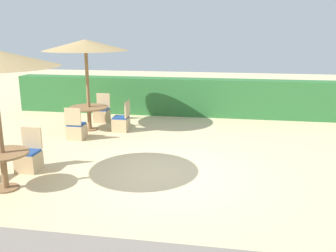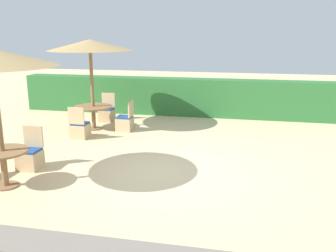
{
  "view_description": "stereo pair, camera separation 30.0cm",
  "coord_description": "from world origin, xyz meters",
  "px_view_note": "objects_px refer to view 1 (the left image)",
  "views": [
    {
      "loc": [
        1.37,
        -7.39,
        2.99
      ],
      "look_at": [
        0.0,
        0.6,
        0.9
      ],
      "focal_mm": 40.0,
      "sensor_mm": 36.0,
      "label": 1
    },
    {
      "loc": [
        1.67,
        -7.33,
        2.99
      ],
      "look_at": [
        0.0,
        0.6,
        0.9
      ],
      "focal_mm": 40.0,
      "sensor_mm": 36.0,
      "label": 2
    }
  ],
  "objects_px": {
    "parasol_back_left": "(85,46)",
    "patio_chair_back_left_east": "(121,123)",
    "patio_chair_back_left_north": "(102,114)",
    "round_table_back_left": "(89,111)",
    "patio_chair_back_left_south": "(76,130)",
    "round_table_front_left": "(3,161)",
    "patio_chair_front_left_north": "(29,159)"
  },
  "relations": [
    {
      "from": "patio_chair_front_left_north",
      "to": "round_table_back_left",
      "type": "relative_size",
      "value": 0.79
    },
    {
      "from": "patio_chair_back_left_north",
      "to": "patio_chair_back_left_south",
      "type": "xyz_separation_m",
      "value": [
        -0.01,
        -2.09,
        0.0
      ]
    },
    {
      "from": "parasol_back_left",
      "to": "patio_chair_back_left_north",
      "type": "distance_m",
      "value": 2.51
    },
    {
      "from": "patio_chair_front_left_north",
      "to": "patio_chair_back_left_east",
      "type": "xyz_separation_m",
      "value": [
        1.03,
        3.52,
        0.0
      ]
    },
    {
      "from": "parasol_back_left",
      "to": "patio_chair_back_left_south",
      "type": "height_order",
      "value": "parasol_back_left"
    },
    {
      "from": "round_table_front_left",
      "to": "parasol_back_left",
      "type": "height_order",
      "value": "parasol_back_left"
    },
    {
      "from": "patio_chair_front_left_north",
      "to": "patio_chair_back_left_north",
      "type": "height_order",
      "value": "same"
    },
    {
      "from": "round_table_front_left",
      "to": "patio_chair_back_left_east",
      "type": "xyz_separation_m",
      "value": [
        0.97,
        4.51,
        -0.3
      ]
    },
    {
      "from": "parasol_back_left",
      "to": "patio_chair_back_left_east",
      "type": "distance_m",
      "value": 2.5
    },
    {
      "from": "patio_chair_back_left_north",
      "to": "round_table_back_left",
      "type": "bearing_deg",
      "value": 88.6
    },
    {
      "from": "patio_chair_back_left_north",
      "to": "patio_chair_back_left_east",
      "type": "bearing_deg",
      "value": 133.35
    },
    {
      "from": "parasol_back_left",
      "to": "patio_chair_back_left_north",
      "type": "bearing_deg",
      "value": 88.6
    },
    {
      "from": "patio_chair_back_left_south",
      "to": "patio_chair_back_left_north",
      "type": "bearing_deg",
      "value": 89.72
    },
    {
      "from": "patio_chair_front_left_north",
      "to": "parasol_back_left",
      "type": "relative_size",
      "value": 0.34
    },
    {
      "from": "round_table_front_left",
      "to": "patio_chair_back_left_south",
      "type": "relative_size",
      "value": 1.04
    },
    {
      "from": "parasol_back_left",
      "to": "round_table_back_left",
      "type": "distance_m",
      "value": 1.96
    },
    {
      "from": "patio_chair_front_left_north",
      "to": "patio_chair_back_left_south",
      "type": "relative_size",
      "value": 1.0
    },
    {
      "from": "patio_chair_back_left_south",
      "to": "patio_chair_back_left_east",
      "type": "height_order",
      "value": "same"
    },
    {
      "from": "parasol_back_left",
      "to": "patio_chair_back_left_south",
      "type": "bearing_deg",
      "value": -89.15
    },
    {
      "from": "round_table_back_left",
      "to": "patio_chair_back_left_south",
      "type": "distance_m",
      "value": 1.08
    },
    {
      "from": "round_table_front_left",
      "to": "patio_chair_back_left_north",
      "type": "height_order",
      "value": "patio_chair_back_left_north"
    },
    {
      "from": "parasol_back_left",
      "to": "patio_chair_back_left_east",
      "type": "relative_size",
      "value": 2.93
    },
    {
      "from": "parasol_back_left",
      "to": "patio_chair_back_left_north",
      "type": "relative_size",
      "value": 2.93
    },
    {
      "from": "patio_chair_back_left_south",
      "to": "patio_chair_back_left_east",
      "type": "relative_size",
      "value": 1.0
    },
    {
      "from": "patio_chair_front_left_north",
      "to": "round_table_back_left",
      "type": "xyz_separation_m",
      "value": [
        0.02,
        3.52,
        0.32
      ]
    },
    {
      "from": "round_table_front_left",
      "to": "patio_chair_back_left_south",
      "type": "bearing_deg",
      "value": 90.44
    },
    {
      "from": "round_table_front_left",
      "to": "patio_chair_back_left_north",
      "type": "distance_m",
      "value": 5.57
    },
    {
      "from": "patio_chair_back_left_north",
      "to": "patio_chair_back_left_east",
      "type": "height_order",
      "value": "same"
    },
    {
      "from": "round_table_front_left",
      "to": "patio_chair_back_left_east",
      "type": "distance_m",
      "value": 4.63
    },
    {
      "from": "parasol_back_left",
      "to": "round_table_back_left",
      "type": "bearing_deg",
      "value": -26.57
    },
    {
      "from": "round_table_front_left",
      "to": "patio_chair_front_left_north",
      "type": "xyz_separation_m",
      "value": [
        -0.06,
        0.99,
        -0.3
      ]
    },
    {
      "from": "round_table_front_left",
      "to": "patio_chair_back_left_east",
      "type": "bearing_deg",
      "value": 77.81
    }
  ]
}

